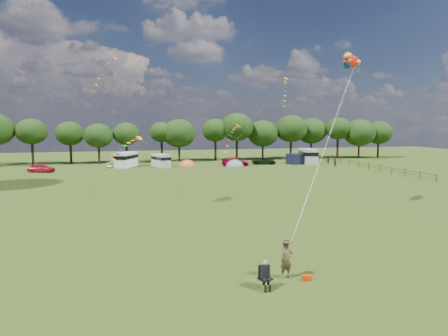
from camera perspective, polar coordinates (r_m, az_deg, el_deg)
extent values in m
plane|color=#1B3208|center=(26.27, 4.19, -10.70)|extent=(180.00, 180.00, 0.00)
cylinder|color=black|center=(82.03, -27.12, 1.95)|extent=(0.49, 0.49, 4.25)
ellipsoid|color=black|center=(81.85, -27.28, 4.97)|extent=(5.86, 5.86, 4.98)
cylinder|color=black|center=(81.32, -22.30, 2.03)|extent=(0.47, 0.47, 3.90)
ellipsoid|color=black|center=(81.13, -22.43, 4.87)|extent=(5.58, 5.58, 4.74)
cylinder|color=black|center=(77.64, -18.49, 1.86)|extent=(0.44, 0.44, 3.56)
ellipsoid|color=black|center=(77.44, -18.60, 4.71)|extent=(5.56, 5.56, 4.73)
cylinder|color=black|center=(78.32, -14.60, 2.17)|extent=(0.47, 0.47, 3.95)
ellipsoid|color=black|center=(78.12, -14.68, 5.08)|extent=(5.33, 5.33, 4.53)
cylinder|color=black|center=(80.29, -9.45, 2.54)|extent=(0.50, 0.50, 4.33)
ellipsoid|color=black|center=(80.11, -9.51, 5.41)|extent=(4.95, 4.95, 4.21)
cylinder|color=black|center=(80.22, -6.84, 2.21)|extent=(0.43, 0.43, 3.31)
ellipsoid|color=black|center=(80.00, -6.88, 5.28)|extent=(7.03, 7.03, 5.98)
cylinder|color=black|center=(81.72, -1.31, 2.71)|extent=(0.50, 0.50, 4.36)
ellipsoid|color=black|center=(81.54, -1.32, 5.77)|extent=(5.84, 5.84, 4.97)
cylinder|color=black|center=(81.97, 1.96, 2.78)|extent=(0.51, 0.51, 4.55)
ellipsoid|color=black|center=(81.79, 1.97, 6.25)|extent=(7.15, 7.15, 6.08)
cylinder|color=black|center=(84.57, 5.91, 2.42)|extent=(0.42, 0.42, 3.21)
ellipsoid|color=black|center=(84.36, 5.94, 5.26)|extent=(6.90, 6.90, 5.86)
cylinder|color=black|center=(86.31, 10.13, 2.75)|extent=(0.48, 0.48, 4.17)
ellipsoid|color=black|center=(86.13, 10.20, 5.92)|extent=(7.16, 7.16, 6.09)
cylinder|color=black|center=(90.61, 13.11, 2.70)|extent=(0.45, 0.45, 3.66)
ellipsoid|color=black|center=(90.43, 13.19, 5.53)|extent=(7.05, 7.05, 5.99)
cylinder|color=black|center=(90.98, 16.90, 2.91)|extent=(0.52, 0.52, 4.65)
ellipsoid|color=black|center=(90.82, 17.00, 5.78)|extent=(5.96, 5.96, 5.06)
cylinder|color=black|center=(92.41, 19.84, 2.41)|extent=(0.42, 0.42, 3.19)
ellipsoid|color=black|center=(92.22, 19.94, 5.07)|extent=(7.23, 7.23, 6.14)
cylinder|color=black|center=(95.80, 22.41, 2.54)|extent=(0.44, 0.44, 3.52)
ellipsoid|color=black|center=(95.63, 22.52, 4.98)|extent=(6.22, 6.22, 5.28)
cylinder|color=#472D19|center=(58.15, 29.63, -1.35)|extent=(0.12, 0.12, 1.20)
cylinder|color=#472D19|center=(60.35, 27.69, -0.98)|extent=(0.12, 0.12, 1.20)
cylinder|color=#472D19|center=(59.20, 28.66, -0.83)|extent=(0.08, 3.00, 0.08)
cylinder|color=#472D19|center=(59.25, 28.64, -1.21)|extent=(0.08, 3.00, 0.08)
cylinder|color=#472D19|center=(62.61, 25.88, -0.63)|extent=(0.12, 0.12, 1.20)
cylinder|color=#472D19|center=(61.43, 26.79, -0.48)|extent=(0.08, 3.00, 0.08)
cylinder|color=#472D19|center=(61.48, 26.77, -0.85)|extent=(0.08, 3.00, 0.08)
cylinder|color=#472D19|center=(64.93, 24.21, -0.31)|extent=(0.12, 0.12, 1.20)
cylinder|color=#472D19|center=(63.73, 25.05, -0.16)|extent=(0.08, 3.00, 0.08)
cylinder|color=#472D19|center=(63.77, 25.03, -0.51)|extent=(0.08, 3.00, 0.08)
cylinder|color=#472D19|center=(67.31, 22.65, -0.01)|extent=(0.12, 0.12, 1.20)
cylinder|color=#472D19|center=(66.08, 23.43, 0.14)|extent=(0.08, 3.00, 0.08)
cylinder|color=#472D19|center=(66.12, 23.41, -0.20)|extent=(0.08, 3.00, 0.08)
cylinder|color=#472D19|center=(69.73, 21.20, 0.27)|extent=(0.12, 0.12, 1.20)
cylinder|color=#472D19|center=(68.48, 21.92, 0.42)|extent=(0.08, 3.00, 0.08)
cylinder|color=#472D19|center=(68.52, 21.91, 0.09)|extent=(0.08, 3.00, 0.08)
cylinder|color=#472D19|center=(72.20, 19.84, 0.53)|extent=(0.12, 0.12, 1.20)
cylinder|color=#472D19|center=(70.93, 20.52, 0.68)|extent=(0.08, 3.00, 0.08)
cylinder|color=#472D19|center=(70.97, 20.51, 0.36)|extent=(0.08, 3.00, 0.08)
cylinder|color=#472D19|center=(74.71, 18.58, 0.77)|extent=(0.12, 0.12, 1.20)
cylinder|color=#472D19|center=(73.41, 19.21, 0.92)|extent=(0.08, 3.00, 0.08)
cylinder|color=#472D19|center=(73.45, 19.20, 0.61)|extent=(0.08, 3.00, 0.08)
cylinder|color=#472D19|center=(77.25, 17.40, 0.99)|extent=(0.12, 0.12, 1.20)
cylinder|color=#472D19|center=(75.94, 17.99, 1.15)|extent=(0.08, 3.00, 0.08)
cylinder|color=#472D19|center=(75.98, 17.98, 0.85)|extent=(0.08, 3.00, 0.08)
cylinder|color=#472D19|center=(79.82, 16.29, 1.21)|extent=(0.12, 0.12, 1.20)
cylinder|color=#472D19|center=(78.50, 16.84, 1.36)|extent=(0.08, 3.00, 0.08)
cylinder|color=#472D19|center=(78.53, 16.83, 1.07)|extent=(0.08, 3.00, 0.08)
cylinder|color=#472D19|center=(82.42, 15.26, 1.40)|extent=(0.12, 0.12, 1.20)
cylinder|color=#472D19|center=(81.09, 15.77, 1.55)|extent=(0.08, 3.00, 0.08)
cylinder|color=#472D19|center=(81.12, 15.76, 1.27)|extent=(0.08, 3.00, 0.08)
cylinder|color=#472D19|center=(85.05, 14.28, 1.59)|extent=(0.12, 0.12, 1.20)
cylinder|color=#472D19|center=(83.70, 14.77, 1.74)|extent=(0.08, 3.00, 0.08)
cylinder|color=#472D19|center=(83.74, 14.76, 1.46)|extent=(0.08, 3.00, 0.08)
imported|color=#B0142B|center=(68.16, -26.07, -0.01)|extent=(4.57, 2.77, 1.42)
imported|color=#94979D|center=(70.62, -16.01, 0.54)|extent=(3.64, 1.96, 1.22)
imported|color=maroon|center=(70.65, 1.72, 0.91)|extent=(5.08, 2.45, 1.48)
imported|color=black|center=(74.09, 6.10, 1.08)|extent=(5.13, 2.96, 1.32)
cube|color=white|center=(71.27, -14.67, 1.24)|extent=(4.31, 5.88, 2.71)
cube|color=black|center=(71.22, -14.68, 1.68)|extent=(4.40, 6.00, 0.64)
cylinder|color=black|center=(69.83, -15.23, 0.31)|extent=(0.81, 0.57, 0.76)
cylinder|color=black|center=(72.90, -14.08, 0.61)|extent=(0.81, 0.57, 0.76)
cube|color=#BBBBBD|center=(70.25, -9.57, 1.14)|extent=(3.41, 5.06, 2.33)
cube|color=black|center=(70.21, -9.58, 1.52)|extent=(3.48, 5.16, 0.55)
cylinder|color=black|center=(69.00, -9.08, 0.35)|extent=(0.70, 0.44, 0.66)
cylinder|color=black|center=(71.68, -10.03, 0.56)|extent=(0.70, 0.44, 0.66)
cube|color=#B5B5B7|center=(77.32, 12.70, 1.79)|extent=(3.49, 6.21, 2.93)
cube|color=black|center=(77.27, 12.71, 2.23)|extent=(3.56, 6.33, 0.69)
cylinder|color=black|center=(75.65, 13.06, 0.87)|extent=(0.87, 0.44, 0.82)
cylinder|color=black|center=(79.18, 12.31, 1.14)|extent=(0.87, 0.44, 0.82)
ellipsoid|color=#DD5A2D|center=(70.24, -5.61, 0.26)|extent=(3.04, 3.49, 2.49)
cylinder|color=#DD5A2D|center=(70.24, -5.61, 0.27)|extent=(3.19, 3.19, 0.08)
ellipsoid|color=slate|center=(69.27, 1.65, 0.19)|extent=(3.33, 3.83, 2.60)
cylinder|color=slate|center=(69.26, 1.65, 0.21)|extent=(3.49, 3.49, 0.08)
cube|color=black|center=(75.50, 11.02, 1.38)|extent=(3.94, 3.52, 2.06)
imported|color=brown|center=(19.88, 9.49, -13.65)|extent=(0.75, 0.55, 1.92)
cylinder|color=#99999E|center=(18.52, 5.79, -17.53)|extent=(0.02, 0.02, 0.50)
cylinder|color=#99999E|center=(18.68, 7.26, -17.34)|extent=(0.02, 0.02, 0.50)
cylinder|color=#99999E|center=(18.94, 5.28, -16.96)|extent=(0.02, 0.02, 0.50)
cylinder|color=#99999E|center=(19.09, 6.72, -16.78)|extent=(0.02, 0.02, 0.50)
cube|color=black|center=(18.70, 6.27, -16.44)|extent=(0.72, 0.70, 0.05)
cube|color=black|center=(18.81, 6.00, -15.25)|extent=(0.56, 0.23, 0.60)
cube|color=black|center=(18.61, 6.24, -15.40)|extent=(0.48, 0.38, 0.64)
sphere|color=tan|center=(18.43, 6.28, -14.16)|extent=(0.24, 0.24, 0.24)
cube|color=#DA3200|center=(20.08, 12.52, -16.03)|extent=(0.40, 0.28, 0.28)
ellipsoid|color=red|center=(36.84, 18.73, 15.07)|extent=(3.02, 2.78, 1.74)
ellipsoid|color=#DEB605|center=(36.82, 18.72, 14.86)|extent=(1.89, 1.73, 0.95)
cone|color=orange|center=(35.66, 18.07, 15.83)|extent=(1.31, 1.27, 0.91)
cone|color=#00309E|center=(35.58, 18.04, 14.97)|extent=(1.31, 1.27, 0.91)
cone|color=#00309E|center=(37.02, 18.81, 15.90)|extent=(0.98, 1.00, 0.77)
sphere|color=white|center=(37.94, 18.77, 15.06)|extent=(0.29, 0.29, 0.29)
sphere|color=black|center=(38.02, 18.74, 15.04)|extent=(0.14, 0.14, 0.14)
cube|color=yellow|center=(52.00, -16.20, 15.74)|extent=(0.70, 0.73, 0.35)
cube|color=red|center=(51.49, -16.53, 15.57)|extent=(0.43, 0.55, 0.10)
cube|color=orange|center=(50.97, -16.86, 15.35)|extent=(0.43, 0.55, 0.11)
cube|color=yellow|center=(50.44, -17.20, 15.04)|extent=(0.43, 0.55, 0.12)
cube|color=#198C1E|center=(49.91, -17.53, 14.63)|extent=(0.43, 0.55, 0.13)
cube|color=#0C1EB2|center=(49.37, -17.87, 14.11)|extent=(0.42, 0.55, 0.13)
cube|color=red|center=(48.82, -18.22, 13.50)|extent=(0.42, 0.54, 0.14)
cube|color=orange|center=(48.27, -18.56, 12.77)|extent=(0.41, 0.54, 0.15)
cube|color=yellow|center=(47.73, -18.91, 11.93)|extent=(0.41, 0.54, 0.16)
cube|color=#198C1E|center=(47.19, -19.26, 10.98)|extent=(0.40, 0.53, 0.16)
cube|color=#0C1EB2|center=(46.65, -19.61, 9.90)|extent=(0.40, 0.53, 0.17)
cube|color=gold|center=(44.89, -12.76, 4.49)|extent=(0.89, 0.90, 0.42)
cube|color=red|center=(44.44, -13.27, 4.31)|extent=(0.60, 0.64, 0.12)
cube|color=orange|center=(43.99, -13.79, 4.09)|extent=(0.59, 0.64, 0.13)
cube|color=yellow|center=(43.56, -14.32, 3.75)|extent=(0.59, 0.63, 0.14)
cube|color=#198C1E|center=(43.13, -14.85, 3.29)|extent=(0.59, 0.63, 0.15)
cube|color=#0C1EB2|center=(42.71, -15.39, 2.73)|extent=(0.58, 0.63, 0.16)
cube|color=red|center=(42.31, -15.94, 2.04)|extent=(0.58, 0.62, 0.17)
cube|color=orange|center=(41.93, -16.49, 1.23)|extent=(0.57, 0.62, 0.18)
cube|color=yellow|center=(41.57, -17.05, 0.29)|extent=(0.57, 0.61, 0.19)
cube|color=#198C1E|center=(41.23, -17.61, -0.77)|extent=(0.56, 0.61, 0.20)
cube|color=#E5E700|center=(41.07, 2.21, 6.45)|extent=(0.70, 0.74, 0.36)
cube|color=red|center=(40.47, 1.99, 6.35)|extent=(0.43, 0.57, 0.10)
cube|color=orange|center=(39.87, 1.76, 6.18)|extent=(0.43, 0.57, 0.11)
cube|color=yellow|center=(39.26, 1.52, 5.90)|extent=(0.42, 0.57, 0.12)
cube|color=#198C1E|center=(38.67, 1.27, 5.48)|extent=(0.42, 0.57, 0.13)
cube|color=#0C1EB2|center=(38.07, 1.02, 4.93)|extent=(0.41, 0.57, 0.14)
cube|color=red|center=(37.49, 0.76, 4.25)|extent=(0.41, 0.56, 0.15)
cube|color=orange|center=(36.91, 0.50, 3.41)|extent=(0.41, 0.56, 0.15)
cube|color=yellow|center=(36.35, 0.22, 2.43)|extent=(0.40, 0.56, 0.16)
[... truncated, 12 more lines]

